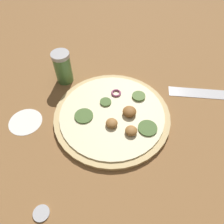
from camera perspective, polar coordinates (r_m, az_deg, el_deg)
name	(u,v)px	position (r m, az deg, el deg)	size (l,w,h in m)	color
ground_plane	(112,117)	(0.62, 0.00, -1.23)	(3.00, 3.00, 0.00)	olive
pizza	(113,115)	(0.62, 0.17, -0.81)	(0.33, 0.33, 0.03)	#D6B77A
spice_jar	(63,67)	(0.71, -12.73, 11.33)	(0.06, 0.06, 0.10)	#4C7F42
loose_cap	(41,213)	(0.53, -18.03, -23.81)	(0.04, 0.04, 0.01)	#B2B2B7
flour_patch	(25,122)	(0.66, -21.68, -2.36)	(0.09, 0.09, 0.00)	white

